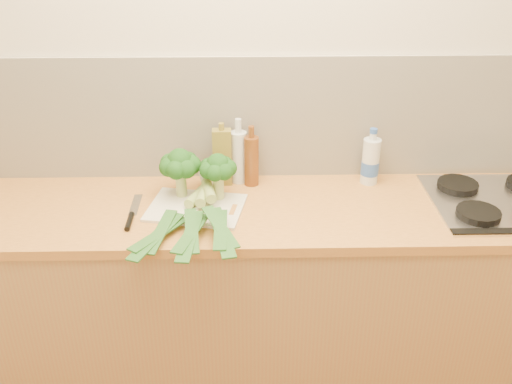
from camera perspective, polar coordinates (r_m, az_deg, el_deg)
room_shell at (r=2.47m, az=-0.25°, el=7.35°), size 3.50×3.50×3.50m
counter at (r=2.57m, az=-0.10°, el=-10.18°), size 3.20×0.62×0.90m
gas_hob at (r=2.54m, az=23.54°, el=-0.84°), size 0.58×0.50×0.04m
chopping_board at (r=2.31m, az=-6.01°, el=-1.57°), size 0.42×0.34×0.01m
broccoli_left at (r=2.34m, az=-7.62°, el=2.71°), size 0.17×0.17×0.21m
broccoli_right at (r=2.31m, az=-3.84°, el=2.36°), size 0.15×0.15×0.20m
leek_front at (r=2.30m, az=-6.60°, el=-1.05°), size 0.32×0.68×0.04m
leek_mid at (r=2.23m, az=-5.66°, el=-1.34°), size 0.12×0.64×0.04m
leek_back at (r=2.24m, az=-4.48°, el=-0.71°), size 0.19×0.68×0.04m
chefs_knife at (r=2.28m, az=-12.39°, el=-2.47°), size 0.04×0.29×0.02m
oil_tin at (r=2.45m, az=-3.39°, el=3.55°), size 0.08×0.05×0.28m
glass_bottle at (r=2.47m, az=-1.75°, el=3.63°), size 0.07×0.07×0.29m
amber_bottle at (r=2.45m, az=-0.46°, el=3.21°), size 0.06×0.06×0.27m
water_bottle at (r=2.52m, az=11.37°, el=2.92°), size 0.08×0.08×0.23m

